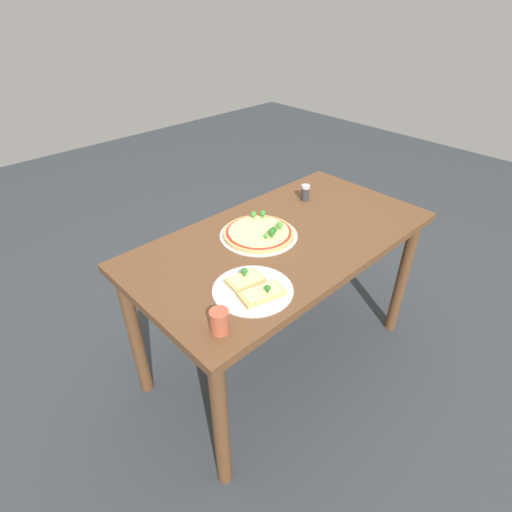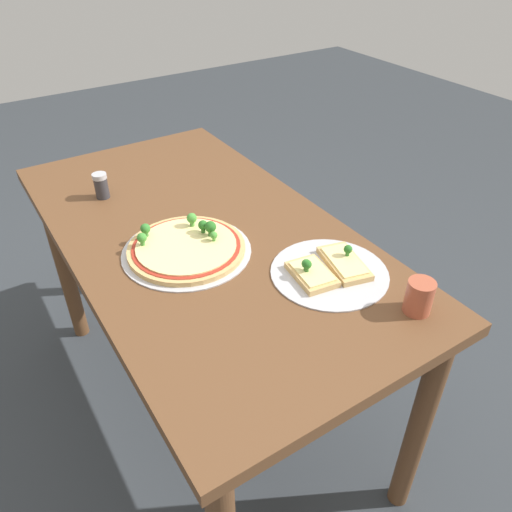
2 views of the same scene
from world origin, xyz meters
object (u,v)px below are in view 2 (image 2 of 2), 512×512
Objects in this scene: drinking_cup at (419,297)px; condiment_shaker at (101,186)px; pizza_tray_whole at (186,247)px; pizza_tray_slice at (329,270)px; dining_table at (204,259)px.

drinking_cup is 1.02× the size of condiment_shaker.
pizza_tray_whole is 1.16× the size of pizza_tray_slice.
condiment_shaker reaches higher than pizza_tray_whole.
condiment_shaker is at bearing 25.15° from drinking_cup.
pizza_tray_slice is 3.60× the size of drinking_cup.
pizza_tray_slice is 0.24m from drinking_cup.
drinking_cup reaches higher than pizza_tray_whole.
pizza_tray_slice is 0.78m from condiment_shaker.
condiment_shaker is (0.34, 0.17, 0.14)m from dining_table.
condiment_shaker reaches higher than pizza_tray_slice.
dining_table is 17.06× the size of condiment_shaker.
pizza_tray_slice is (-0.35, -0.18, 0.11)m from dining_table.
pizza_tray_slice is (-0.28, -0.26, -0.00)m from pizza_tray_whole.
pizza_tray_slice is 3.67× the size of condiment_shaker.
pizza_tray_whole is 0.61m from drinking_cup.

